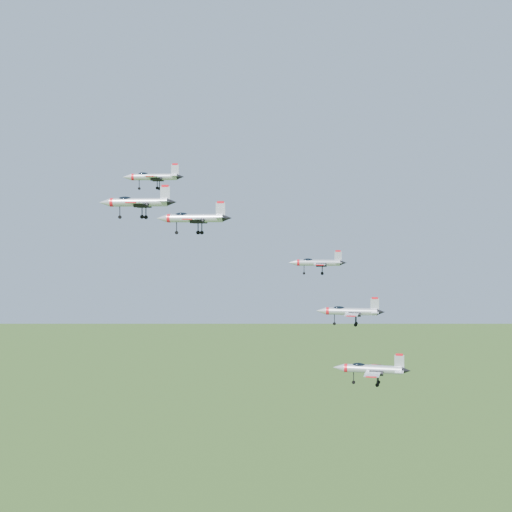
{
  "coord_description": "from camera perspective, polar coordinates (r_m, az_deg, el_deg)",
  "views": [
    {
      "loc": [
        5.12,
        -124.51,
        124.18
      ],
      "look_at": [
        7.9,
        -3.48,
        120.66
      ],
      "focal_mm": 50.0,
      "sensor_mm": 36.0,
      "label": 1
    }
  ],
  "objects": [
    {
      "name": "jet_right_high",
      "position": [
        102.87,
        -9.53,
        4.28
      ],
      "size": [
        11.42,
        9.53,
        3.05
      ],
      "rotation": [
        0.0,
        0.0,
        -0.14
      ],
      "color": "silver"
    },
    {
      "name": "jet_left_high",
      "position": [
        121.8,
        -5.08,
        3.05
      ],
      "size": [
        13.28,
        11.19,
        3.57
      ],
      "rotation": [
        0.0,
        0.0,
        -0.21
      ],
      "color": "silver"
    },
    {
      "name": "jet_right_low",
      "position": [
        117.95,
        7.48,
        -4.4
      ],
      "size": [
        11.22,
        9.46,
        3.02
      ],
      "rotation": [
        0.0,
        0.0,
        -0.22
      ],
      "color": "silver"
    },
    {
      "name": "jet_trail",
      "position": [
        123.19,
        9.14,
        -8.9
      ],
      "size": [
        12.94,
        10.99,
        3.51
      ],
      "rotation": [
        0.0,
        0.0,
        -0.27
      ],
      "color": "silver"
    },
    {
      "name": "jet_left_low",
      "position": [
        130.6,
        4.88,
        -0.52
      ],
      "size": [
        10.7,
        8.89,
        2.86
      ],
      "rotation": [
        0.0,
        0.0,
        -0.1
      ],
      "color": "silver"
    },
    {
      "name": "jet_lead",
      "position": [
        140.07,
        -8.28,
        6.29
      ],
      "size": [
        12.12,
        10.04,
        3.24
      ],
      "rotation": [
        0.0,
        0.0,
        -0.08
      ],
      "color": "silver"
    }
  ]
}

